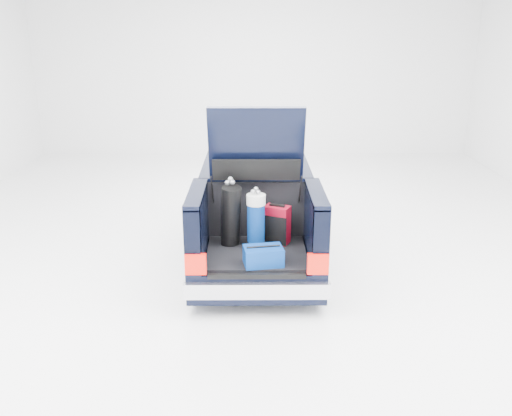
{
  "coord_description": "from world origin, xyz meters",
  "views": [
    {
      "loc": [
        -0.05,
        -8.13,
        3.44
      ],
      "look_at": [
        0.0,
        -0.5,
        0.88
      ],
      "focal_mm": 38.0,
      "sensor_mm": 36.0,
      "label": 1
    }
  ],
  "objects_px": {
    "car": "(256,208)",
    "blue_duffel": "(263,256)",
    "black_golf_bag": "(231,216)",
    "blue_golf_bag": "(256,221)",
    "red_suitcase": "(277,225)"
  },
  "relations": [
    {
      "from": "red_suitcase",
      "to": "blue_golf_bag",
      "type": "height_order",
      "value": "blue_golf_bag"
    },
    {
      "from": "car",
      "to": "blue_golf_bag",
      "type": "relative_size",
      "value": 5.48
    },
    {
      "from": "car",
      "to": "blue_golf_bag",
      "type": "distance_m",
      "value": 1.49
    },
    {
      "from": "car",
      "to": "blue_golf_bag",
      "type": "height_order",
      "value": "car"
    },
    {
      "from": "red_suitcase",
      "to": "black_golf_bag",
      "type": "bearing_deg",
      "value": -147.71
    },
    {
      "from": "blue_golf_bag",
      "to": "blue_duffel",
      "type": "xyz_separation_m",
      "value": [
        0.09,
        -0.55,
        -0.27
      ]
    },
    {
      "from": "car",
      "to": "blue_duffel",
      "type": "bearing_deg",
      "value": -87.63
    },
    {
      "from": "black_golf_bag",
      "to": "blue_duffel",
      "type": "relative_size",
      "value": 1.81
    },
    {
      "from": "black_golf_bag",
      "to": "blue_duffel",
      "type": "xyz_separation_m",
      "value": [
        0.43,
        -0.64,
        -0.31
      ]
    },
    {
      "from": "black_golf_bag",
      "to": "blue_duffel",
      "type": "bearing_deg",
      "value": -74.1
    },
    {
      "from": "blue_duffel",
      "to": "black_golf_bag",
      "type": "bearing_deg",
      "value": 114.41
    },
    {
      "from": "red_suitcase",
      "to": "blue_duffel",
      "type": "distance_m",
      "value": 0.77
    },
    {
      "from": "blue_golf_bag",
      "to": "car",
      "type": "bearing_deg",
      "value": 87.87
    },
    {
      "from": "car",
      "to": "black_golf_bag",
      "type": "bearing_deg",
      "value": -104.08
    },
    {
      "from": "red_suitcase",
      "to": "blue_duffel",
      "type": "height_order",
      "value": "red_suitcase"
    }
  ]
}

